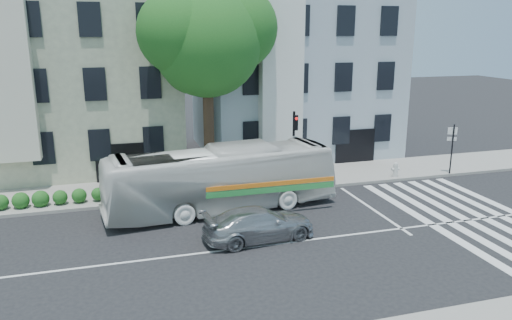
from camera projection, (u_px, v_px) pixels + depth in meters
name	position (u px, v px, depth m)	size (l,w,h in m)	color
ground	(253.00, 247.00, 19.22)	(120.00, 120.00, 0.00)	black
sidewalk_far	(212.00, 185.00, 26.63)	(80.00, 4.00, 0.15)	gray
building_left	(72.00, 75.00, 29.86)	(12.00, 10.00, 11.00)	gray
building_right	(292.00, 70.00, 33.65)	(12.00, 10.00, 11.00)	#9BAFB9
street_tree	(207.00, 35.00, 25.36)	(7.30, 5.90, 11.10)	#2D2116
bus	(221.00, 179.00, 22.80)	(10.72, 2.51, 2.99)	silver
sedan	(259.00, 224.00, 19.77)	(4.50, 1.83, 1.31)	#A6A8AD
hedge	(60.00, 197.00, 23.38)	(8.50, 0.84, 0.70)	#225B1D
traffic_signal	(294.00, 138.00, 26.57)	(0.40, 0.52, 3.93)	black
fire_hydrant	(395.00, 169.00, 27.81)	(0.45, 0.27, 0.82)	beige
far_sign_pole	(452.00, 143.00, 28.08)	(0.49, 0.26, 2.86)	black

